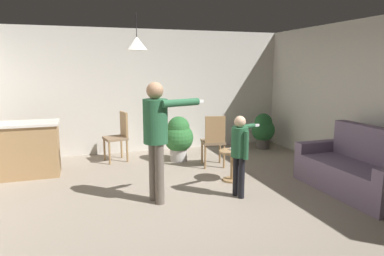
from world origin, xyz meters
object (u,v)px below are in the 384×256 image
at_px(person_adult, 156,129).
at_px(potted_plant_corner, 179,137).
at_px(side_table_by_couch, 232,162).
at_px(dining_chair_by_counter, 119,134).
at_px(couch_floral, 357,171).
at_px(dining_chair_near_wall, 214,139).
at_px(kitchen_counter, 22,150).
at_px(potted_plant_by_wall, 263,129).
at_px(person_child, 240,147).
at_px(spare_remote_on_table, 233,149).

height_order(person_adult, potted_plant_corner, person_adult).
bearing_deg(potted_plant_corner, side_table_by_couch, -70.75).
xyz_separation_m(person_adult, dining_chair_by_counter, (-0.28, 2.36, -0.51)).
relative_size(couch_floral, dining_chair_by_counter, 1.81).
distance_m(person_adult, dining_chair_by_counter, 2.43).
relative_size(dining_chair_by_counter, dining_chair_near_wall, 1.00).
bearing_deg(person_adult, kitchen_counter, -150.23).
distance_m(person_adult, dining_chair_near_wall, 2.00).
distance_m(couch_floral, potted_plant_by_wall, 2.97).
relative_size(couch_floral, side_table_by_couch, 3.49).
height_order(couch_floral, kitchen_counter, couch_floral).
distance_m(side_table_by_couch, person_child, 0.83).
height_order(kitchen_counter, side_table_by_couch, kitchen_counter).
bearing_deg(dining_chair_near_wall, couch_floral, -40.42).
distance_m(person_child, potted_plant_corner, 2.20).
bearing_deg(spare_remote_on_table, dining_chair_near_wall, 91.03).
bearing_deg(potted_plant_corner, person_adult, -113.77).
bearing_deg(kitchen_counter, dining_chair_near_wall, -8.51).
distance_m(kitchen_counter, dining_chair_by_counter, 1.79).
bearing_deg(person_adult, couch_floral, 62.13).
bearing_deg(potted_plant_by_wall, potted_plant_corner, -168.76).
bearing_deg(couch_floral, spare_remote_on_table, 54.63).
bearing_deg(dining_chair_by_counter, side_table_by_couch, -149.78).
height_order(person_adult, spare_remote_on_table, person_adult).
bearing_deg(potted_plant_by_wall, side_table_by_couch, -130.93).
xyz_separation_m(person_child, spare_remote_on_table, (0.21, 0.70, -0.21)).
bearing_deg(side_table_by_couch, kitchen_counter, 158.13).
bearing_deg(person_child, potted_plant_corner, 172.80).
distance_m(side_table_by_couch, spare_remote_on_table, 0.21).
distance_m(person_child, dining_chair_by_counter, 2.94).
bearing_deg(couch_floral, side_table_by_couch, 55.28).
xyz_separation_m(couch_floral, potted_plant_by_wall, (0.07, 2.97, 0.12)).
distance_m(kitchen_counter, potted_plant_corner, 2.86).
distance_m(person_child, spare_remote_on_table, 0.76).
height_order(side_table_by_couch, person_child, person_child).
bearing_deg(side_table_by_couch, dining_chair_near_wall, 90.01).
relative_size(kitchen_counter, side_table_by_couch, 2.42).
xyz_separation_m(dining_chair_near_wall, spare_remote_on_table, (0.02, -0.83, -0.01)).
xyz_separation_m(person_child, dining_chair_by_counter, (-1.47, 2.54, -0.21)).
distance_m(couch_floral, spare_remote_on_table, 1.92).
bearing_deg(couch_floral, potted_plant_corner, 38.68).
bearing_deg(person_child, potted_plant_by_wall, 128.92).
xyz_separation_m(kitchen_counter, person_adult, (1.99, -1.86, 0.58)).
relative_size(person_adult, potted_plant_by_wall, 2.06).
relative_size(person_child, potted_plant_corner, 1.32).
bearing_deg(potted_plant_corner, couch_floral, -50.33).
bearing_deg(couch_floral, dining_chair_near_wall, 38.75).
xyz_separation_m(dining_chair_by_counter, dining_chair_near_wall, (1.67, -1.01, 0.00)).
distance_m(dining_chair_near_wall, potted_plant_corner, 0.81).
relative_size(kitchen_counter, potted_plant_by_wall, 1.53).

